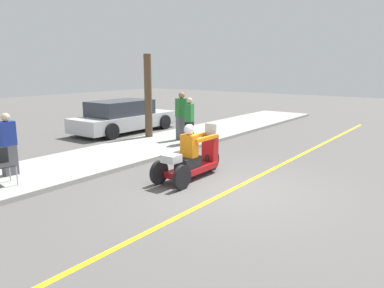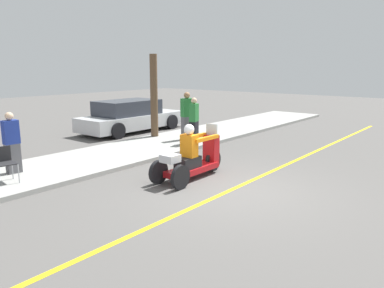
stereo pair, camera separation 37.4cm
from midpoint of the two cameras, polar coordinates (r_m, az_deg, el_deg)
ground_plane at (r=8.63m, az=7.17°, el=-7.00°), size 60.00×60.00×0.00m
lane_stripe at (r=8.77m, az=7.76°, el=-6.69°), size 24.00×0.12×0.01m
sidewalk_strip at (r=11.60m, az=-12.49°, el=-2.02°), size 28.00×2.80×0.12m
motorcycle_trike at (r=9.33m, az=1.18°, el=-2.34°), size 2.32×0.79×1.39m
spectator_by_tree at (r=10.27m, az=-24.84°, el=0.00°), size 0.38×0.24×1.54m
spectator_mid_group at (r=13.74m, az=0.00°, el=4.17°), size 0.47×0.37×1.74m
spectator_near_curb at (r=13.02m, az=1.13°, el=3.45°), size 0.43×0.34×1.60m
folding_chair_curbside at (r=9.60m, az=-25.87°, el=-2.32°), size 0.52×0.52×0.82m
parked_car_lot_center at (r=16.34m, az=-8.68°, el=4.15°), size 4.80×1.99×1.37m
tree_trunk at (r=14.36m, az=-5.07°, el=7.32°), size 0.28×0.28×3.11m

